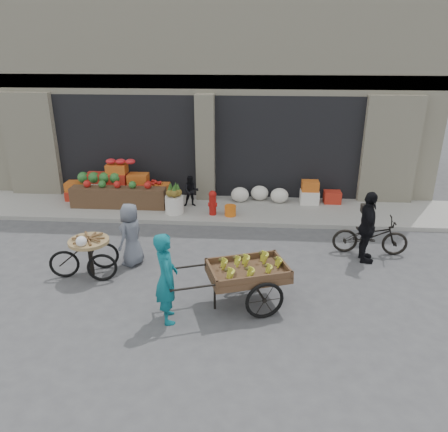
# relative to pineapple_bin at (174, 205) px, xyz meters

# --- Properties ---
(ground) EXTENTS (80.00, 80.00, 0.00)m
(ground) POSITION_rel_pineapple_bin_xyz_m (0.75, -3.60, -0.37)
(ground) COLOR #424244
(ground) RESTS_ON ground
(sidewalk) EXTENTS (18.00, 2.20, 0.12)m
(sidewalk) POSITION_rel_pineapple_bin_xyz_m (0.75, 0.50, -0.31)
(sidewalk) COLOR gray
(sidewalk) RESTS_ON ground
(building) EXTENTS (14.00, 6.45, 7.00)m
(building) POSITION_rel_pineapple_bin_xyz_m (0.75, 4.43, 3.00)
(building) COLOR beige
(building) RESTS_ON ground
(fruit_display) EXTENTS (3.10, 1.12, 1.24)m
(fruit_display) POSITION_rel_pineapple_bin_xyz_m (-1.73, 0.78, 0.30)
(fruit_display) COLOR #B12718
(fruit_display) RESTS_ON sidewalk
(pineapple_bin) EXTENTS (0.52, 0.52, 0.50)m
(pineapple_bin) POSITION_rel_pineapple_bin_xyz_m (0.00, 0.00, 0.00)
(pineapple_bin) COLOR silver
(pineapple_bin) RESTS_ON sidewalk
(fire_hydrant) EXTENTS (0.22, 0.22, 0.71)m
(fire_hydrant) POSITION_rel_pineapple_bin_xyz_m (1.10, -0.05, 0.13)
(fire_hydrant) COLOR #A5140F
(fire_hydrant) RESTS_ON sidewalk
(orange_bucket) EXTENTS (0.32, 0.32, 0.30)m
(orange_bucket) POSITION_rel_pineapple_bin_xyz_m (1.60, -0.10, -0.10)
(orange_bucket) COLOR orange
(orange_bucket) RESTS_ON sidewalk
(right_bay_goods) EXTENTS (3.35, 0.60, 0.70)m
(right_bay_goods) POSITION_rel_pineapple_bin_xyz_m (3.36, 1.10, 0.04)
(right_bay_goods) COLOR silver
(right_bay_goods) RESTS_ON sidewalk
(seated_person) EXTENTS (0.51, 0.43, 0.93)m
(seated_person) POSITION_rel_pineapple_bin_xyz_m (0.40, 0.60, 0.21)
(seated_person) COLOR black
(seated_person) RESTS_ON sidewalk
(banana_cart) EXTENTS (2.63, 1.69, 1.03)m
(banana_cart) POSITION_rel_pineapple_bin_xyz_m (2.13, -4.38, 0.38)
(banana_cart) COLOR brown
(banana_cart) RESTS_ON ground
(vendor_woman) EXTENTS (0.57, 0.71, 1.69)m
(vendor_woman) POSITION_rel_pineapple_bin_xyz_m (0.77, -4.95, 0.48)
(vendor_woman) COLOR #0E626E
(vendor_woman) RESTS_ON ground
(tricycle_cart) EXTENTS (1.46, 1.01, 0.95)m
(tricycle_cart) POSITION_rel_pineapple_bin_xyz_m (-1.17, -3.48, 0.20)
(tricycle_cart) COLOR #9E7F51
(tricycle_cart) RESTS_ON ground
(vendor_grey) EXTENTS (0.67, 0.82, 1.44)m
(vendor_grey) POSITION_rel_pineapple_bin_xyz_m (-0.43, -2.90, 0.35)
(vendor_grey) COLOR slate
(vendor_grey) RESTS_ON ground
(bicycle) EXTENTS (1.75, 0.71, 0.90)m
(bicycle) POSITION_rel_pineapple_bin_xyz_m (5.00, -1.98, 0.08)
(bicycle) COLOR black
(bicycle) RESTS_ON ground
(cyclist) EXTENTS (0.47, 0.99, 1.66)m
(cyclist) POSITION_rel_pineapple_bin_xyz_m (4.80, -2.38, 0.46)
(cyclist) COLOR black
(cyclist) RESTS_ON ground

